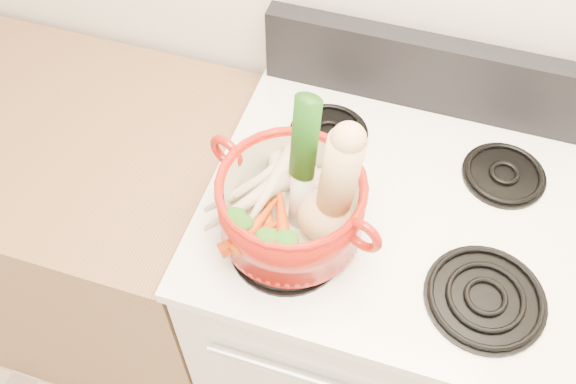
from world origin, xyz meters
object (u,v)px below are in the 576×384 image
(dutch_oven, at_px, (291,206))
(leek, at_px, (303,165))
(squash, at_px, (334,188))
(stove_body, at_px, (374,312))

(dutch_oven, bearing_deg, leek, 52.66)
(squash, relative_size, leek, 0.87)
(stove_body, bearing_deg, squash, -130.78)
(squash, bearing_deg, dutch_oven, -163.12)
(squash, xyz_separation_m, leek, (-0.06, 0.02, 0.02))
(dutch_oven, bearing_deg, stove_body, 52.69)
(stove_body, distance_m, squash, 0.69)
(squash, bearing_deg, stove_body, 70.57)
(squash, bearing_deg, leek, -173.74)
(stove_body, bearing_deg, dutch_oven, -146.91)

